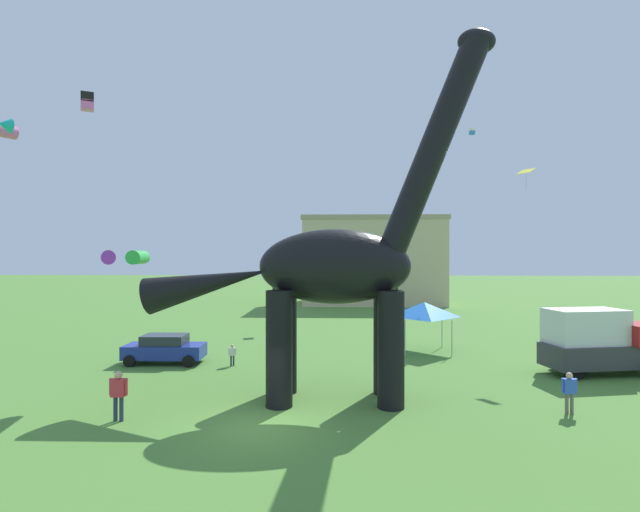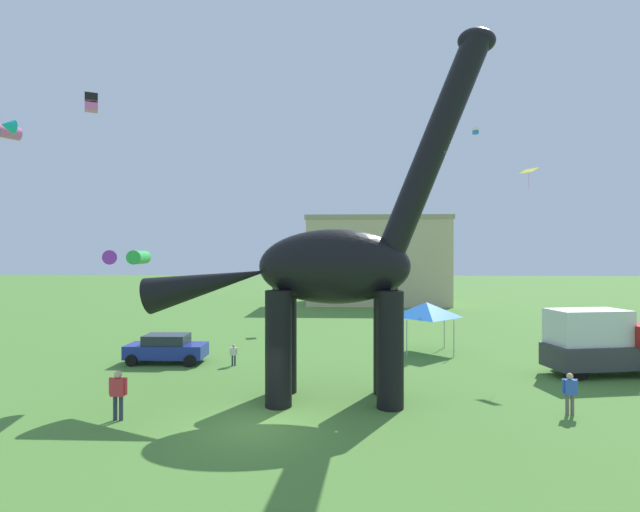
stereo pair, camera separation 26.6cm
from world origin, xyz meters
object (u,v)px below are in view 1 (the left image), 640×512
object	(u,v)px
person_vendor_side	(118,391)
parked_sedan_left	(165,348)
parked_box_truck	(599,341)
kite_mid_left	(472,131)
person_strolling_adult	(569,389)
festival_canopy_tent	(424,310)
kite_mid_right	(288,267)
kite_drifting	(87,102)
person_photographer	(232,353)
dinosaur_sculpture	(333,267)
kite_far_right	(132,257)
kite_far_left	(526,171)

from	to	relation	value
person_vendor_side	parked_sedan_left	bearing A→B (deg)	-34.87
parked_box_truck	kite_mid_left	xyz separation A→B (m)	(-1.89, 16.02, 14.30)
person_strolling_adult	festival_canopy_tent	distance (m)	12.16
parked_box_truck	kite_mid_right	xyz separation A→B (m)	(-16.74, 13.94, 3.27)
kite_drifting	person_photographer	bearing A→B (deg)	-39.89
parked_box_truck	parked_sedan_left	bearing A→B (deg)	165.16
dinosaur_sculpture	person_vendor_side	bearing A→B (deg)	-137.49
parked_sedan_left	festival_canopy_tent	world-z (taller)	festival_canopy_tent
person_strolling_adult	kite_far_right	size ratio (longest dim) A/B	0.69
parked_box_truck	person_strolling_adult	bearing A→B (deg)	-135.46
festival_canopy_tent	kite_mid_left	xyz separation A→B (m)	(5.73, 10.64, 13.40)
parked_sedan_left	person_vendor_side	xyz separation A→B (m)	(1.59, -9.21, 0.27)
parked_sedan_left	dinosaur_sculpture	bearing A→B (deg)	-35.64
parked_sedan_left	parked_box_truck	world-z (taller)	parked_box_truck
kite_drifting	festival_canopy_tent	bearing A→B (deg)	-16.31
kite_far_left	person_photographer	bearing A→B (deg)	-166.91
dinosaur_sculpture	person_strolling_adult	size ratio (longest dim) A/B	9.70
kite_mid_right	festival_canopy_tent	bearing A→B (deg)	-43.20
person_strolling_adult	kite_far_right	xyz separation A→B (m)	(-17.63, 2.93, 4.84)
person_strolling_adult	festival_canopy_tent	world-z (taller)	festival_canopy_tent
person_photographer	festival_canopy_tent	xyz separation A→B (m)	(10.83, 4.24, 1.86)
parked_sedan_left	kite_far_right	size ratio (longest dim) A/B	1.90
kite_far_left	person_vendor_side	bearing A→B (deg)	-146.39
dinosaur_sculpture	kite_far_left	bearing A→B (deg)	62.31
person_photographer	kite_mid_right	distance (m)	13.59
person_vendor_side	kite_far_left	bearing A→B (deg)	-101.05
kite_mid_right	person_strolling_adult	bearing A→B (deg)	-58.37
person_photographer	person_vendor_side	size ratio (longest dim) A/B	0.64
parked_sedan_left	festival_canopy_tent	distance (m)	15.19
kite_mid_right	kite_far_right	distance (m)	18.03
parked_sedan_left	kite_far_right	bearing A→B (deg)	-87.60
kite_mid_left	kite_far_left	bearing A→B (deg)	-88.82
parked_box_truck	person_photographer	size ratio (longest dim) A/B	5.21
dinosaur_sculpture	parked_box_truck	size ratio (longest dim) A/B	2.54
person_photographer	kite_far_left	xyz separation A→B (m)	(16.78, 3.90, 10.16)
parked_sedan_left	kite_drifting	size ratio (longest dim) A/B	3.21
person_vendor_side	kite_mid_left	world-z (taller)	kite_mid_left
parked_sedan_left	person_vendor_side	bearing A→B (deg)	-81.18
parked_box_truck	festival_canopy_tent	distance (m)	9.37
person_strolling_adult	kite_mid_right	distance (m)	24.01
person_vendor_side	kite_mid_right	xyz separation A→B (m)	(3.91, 21.52, 3.84)
person_photographer	person_vendor_side	distance (m)	9.00
kite_far_left	kite_far_right	bearing A→B (deg)	-157.65
dinosaur_sculpture	kite_mid_right	world-z (taller)	dinosaur_sculpture
parked_box_truck	person_photographer	xyz separation A→B (m)	(-18.45, 1.14, -0.96)
person_photographer	kite_far_left	size ratio (longest dim) A/B	0.91
person_photographer	person_strolling_adult	size ratio (longest dim) A/B	0.73
kite_mid_right	parked_box_truck	bearing A→B (deg)	-39.79
person_photographer	person_strolling_adult	world-z (taller)	person_strolling_adult
person_strolling_adult	kite_drifting	bearing A→B (deg)	-99.14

